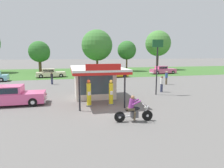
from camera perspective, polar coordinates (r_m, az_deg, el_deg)
ground_plane at (r=13.87m, az=-1.77°, el=-7.60°), size 300.00×300.00×0.00m
grass_verge_strip at (r=43.29m, az=-9.82°, el=3.56°), size 120.00×24.00×0.01m
service_station_kiosk at (r=17.35m, az=-5.26°, el=1.35°), size 4.19×6.62×3.31m
gas_pump_nearside at (r=14.55m, az=-6.99°, el=-3.05°), size 0.44×0.44×2.06m
gas_pump_offside at (r=14.84m, az=-0.30°, el=-2.86°), size 0.44×0.44×2.00m
motorcycle_with_rider at (r=11.32m, az=6.39°, el=-8.03°), size 2.33×0.70×1.58m
featured_classic_sedan at (r=16.83m, az=-28.44°, el=-3.27°), size 5.38×2.00×1.54m
parked_car_back_row_left at (r=33.02m, az=0.82°, el=3.35°), size 5.04×2.56×1.61m
parked_car_second_row_spare at (r=40.40m, az=15.07°, el=4.03°), size 5.61×2.15×1.59m
parked_car_back_row_centre_right at (r=34.65m, az=-18.10°, el=3.07°), size 5.17×2.35×1.49m
bystander_strolling_foreground at (r=26.36m, az=-17.71°, el=1.75°), size 0.35×0.35×1.59m
bystander_leaning_by_kiosk at (r=20.59m, az=14.78°, el=0.13°), size 0.34×0.34×1.71m
bystander_standing_back_lot at (r=25.96m, az=16.11°, el=1.96°), size 0.39×0.39×1.77m
tree_oak_left at (r=51.62m, az=13.68°, el=11.72°), size 6.55×6.55×10.08m
tree_oak_distant_spare at (r=44.53m, az=-20.89°, el=8.95°), size 4.57×4.57×6.84m
tree_oak_right at (r=45.51m, az=4.50°, el=10.12°), size 4.42×4.42×7.15m
tree_oak_centre at (r=45.41m, az=-4.49°, el=11.30°), size 7.21×7.21×9.68m
roadside_pole_sign at (r=18.86m, az=13.51°, el=7.61°), size 1.10×0.12×5.33m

